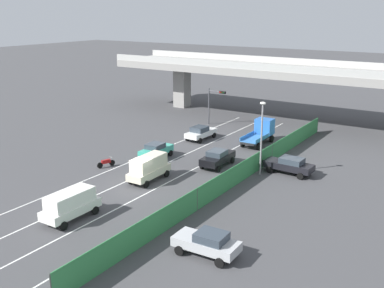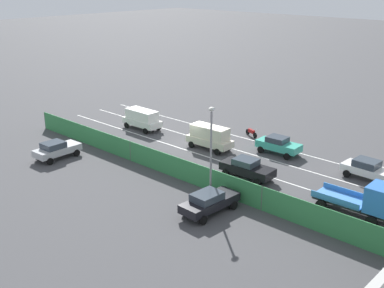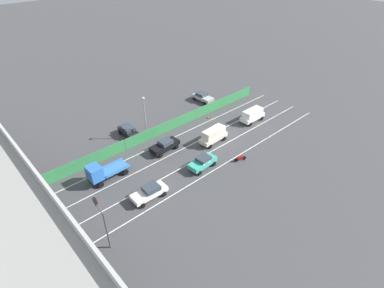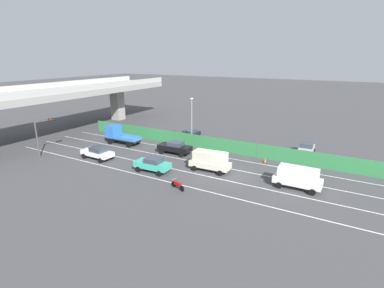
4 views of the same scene
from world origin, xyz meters
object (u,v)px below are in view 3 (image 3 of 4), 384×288
object	(u,v)px
car_taxi_teal	(203,162)
street_lamp	(145,114)
car_van_white	(253,115)
parked_sedan_dark	(129,131)
car_sedan_white	(150,192)
flatbed_truck_blue	(101,173)
car_van_cream	(214,135)
traffic_cone	(208,117)
parked_wagon_silver	(203,97)
traffic_light	(102,217)
motorcycle	(240,158)
car_sedan_black	(165,145)

from	to	relation	value
car_taxi_teal	street_lamp	world-z (taller)	street_lamp
car_van_white	parked_sedan_dark	bearing A→B (deg)	61.50
car_sedan_white	flatbed_truck_blue	bearing A→B (deg)	22.71
car_van_cream	traffic_cone	distance (m)	7.70
car_van_white	parked_wagon_silver	xyz separation A→B (m)	(11.38, 0.94, -0.33)
car_sedan_white	traffic_light	bearing A→B (deg)	107.70
motorcycle	parked_sedan_dark	distance (m)	18.05
parked_wagon_silver	car_sedan_white	bearing A→B (deg)	122.75
car_sedan_black	parked_sedan_dark	size ratio (longest dim) A/B	0.99
motorcycle	street_lamp	xyz separation A→B (m)	(13.91, 6.30, 3.84)
flatbed_truck_blue	motorcycle	distance (m)	19.08
flatbed_truck_blue	parked_sedan_dark	world-z (taller)	flatbed_truck_blue
car_taxi_teal	motorcycle	size ratio (longest dim) A/B	2.29
car_van_cream	car_sedan_white	xyz separation A→B (m)	(-3.43, 14.51, -0.41)
car_sedan_white	parked_wagon_silver	world-z (taller)	parked_wagon_silver
traffic_cone	car_van_white	bearing A→B (deg)	-139.70
motorcycle	parked_sedan_dark	world-z (taller)	parked_sedan_dark
flatbed_truck_blue	parked_wagon_silver	world-z (taller)	flatbed_truck_blue
car_sedan_black	parked_sedan_dark	bearing A→B (deg)	14.62
car_taxi_teal	parked_sedan_dark	size ratio (longest dim) A/B	0.90
parked_wagon_silver	car_sedan_black	bearing A→B (deg)	117.76
car_sedan_white	parked_sedan_dark	xyz separation A→B (m)	(13.59, -5.76, 0.01)
traffic_cone	flatbed_truck_blue	bearing A→B (deg)	96.84
car_taxi_teal	traffic_cone	xyz separation A→B (m)	(9.40, -10.40, -0.63)
car_sedan_black	car_van_white	bearing A→B (deg)	-100.63
street_lamp	car_taxi_teal	bearing A→B (deg)	-173.30
car_van_cream	car_sedan_black	distance (m)	7.69
car_van_cream	traffic_cone	xyz separation A→B (m)	(5.95, -4.78, -1.01)
car_van_cream	parked_wagon_silver	distance (m)	14.48
car_sedan_white	traffic_cone	distance (m)	21.45
parked_wagon_silver	traffic_light	bearing A→B (deg)	119.54
car_van_cream	street_lamp	distance (m)	10.98
motorcycle	traffic_light	distance (m)	21.27
traffic_cone	street_lamp	bearing A→B (deg)	80.34
car_sedan_white	motorcycle	world-z (taller)	car_sedan_white
car_taxi_teal	car_sedan_black	bearing A→B (deg)	11.16
car_van_white	car_van_cream	xyz separation A→B (m)	(-0.15, 9.70, 0.07)
car_van_white	motorcycle	distance (m)	12.05
parked_sedan_dark	traffic_cone	distance (m)	14.18
car_taxi_teal	street_lamp	size ratio (longest dim) A/B	0.61
car_van_cream	parked_sedan_dark	xyz separation A→B (m)	(10.16, 8.74, -0.40)
car_taxi_teal	car_sedan_white	bearing A→B (deg)	89.82
car_van_cream	street_lamp	bearing A→B (deg)	41.22
parked_wagon_silver	traffic_cone	size ratio (longest dim) A/B	6.87
parked_sedan_dark	traffic_cone	bearing A→B (deg)	-107.31
car_van_white	traffic_light	xyz separation A→B (m)	(-5.88, 31.41, 2.28)
car_sedan_black	motorcycle	bearing A→B (deg)	-145.78
car_sedan_black	flatbed_truck_blue	xyz separation A→B (m)	(0.02, 10.37, 0.44)
parked_wagon_silver	traffic_cone	bearing A→B (deg)	144.60
car_sedan_black	car_taxi_teal	distance (m)	6.86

